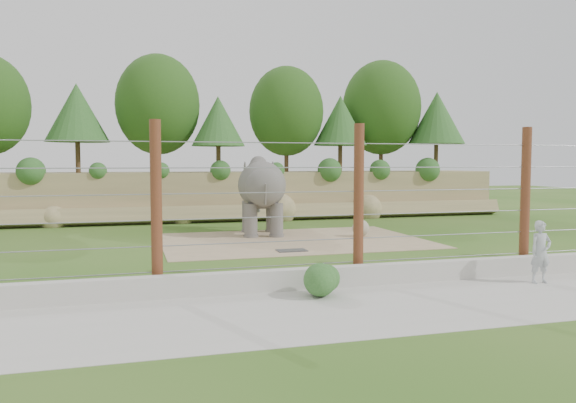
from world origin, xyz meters
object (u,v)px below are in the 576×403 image
object	(u,v)px
stone_ball	(361,228)
barrier_fence	(359,203)
elephant	(262,196)
zookeeper	(541,252)

from	to	relation	value
stone_ball	barrier_fence	size ratio (longest dim) A/B	0.03
elephant	barrier_fence	bearing A→B (deg)	-80.13
barrier_fence	stone_ball	bearing A→B (deg)	66.17
stone_ball	zookeeper	xyz separation A→B (m)	(0.82, -9.34, 0.43)
elephant	zookeeper	xyz separation A→B (m)	(4.50, -11.15, -0.82)
zookeeper	elephant	bearing A→B (deg)	113.68
elephant	zookeeper	size ratio (longest dim) A/B	2.54
elephant	stone_ball	size ratio (longest dim) A/B	5.80
elephant	stone_ball	distance (m)	4.29
stone_ball	barrier_fence	world-z (taller)	barrier_fence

